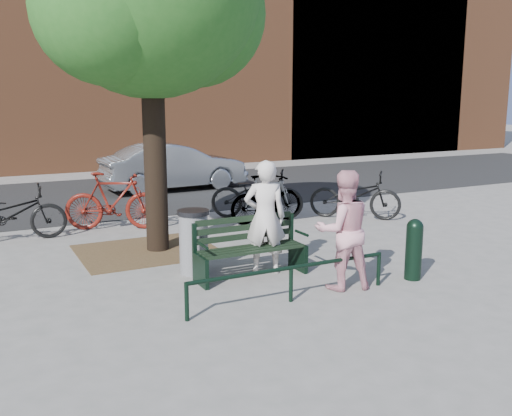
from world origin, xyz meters
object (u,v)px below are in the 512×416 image
park_bench (249,246)px  person_left (265,217)px  bollard (414,247)px  parked_car (174,167)px  litter_bin (194,241)px  person_right (343,230)px  bicycle_c (257,194)px

park_bench → person_left: bearing=9.1°
bollard → parked_car: (-0.44, 9.77, 0.20)m
person_left → parked_car: bearing=-76.2°
litter_bin → park_bench: bearing=-36.2°
person_right → litter_bin: person_right is taller
parked_car → bicycle_c: bearing=-178.1°
parked_car → person_left: bearing=167.9°
litter_bin → parked_car: bearing=73.1°
person_left → park_bench: bearing=32.3°
park_bench → bollard: bearing=-30.8°
bicycle_c → person_left: bearing=-173.3°
bollard → bicycle_c: 5.06m
park_bench → parked_car: (1.71, 8.48, 0.22)m
person_left → parked_car: person_left is taller
person_right → bollard: (1.21, -0.16, -0.36)m
person_right → bollard: bearing=-173.6°
person_left → litter_bin: (-1.02, 0.47, -0.38)m
person_left → bicycle_c: (1.78, 3.72, -0.34)m
person_left → parked_car: (1.41, 8.44, -0.20)m
park_bench → litter_bin: litter_bin is taller
park_bench → bicycle_c: (2.08, 3.77, 0.08)m
parked_car → litter_bin: bearing=160.5°
park_bench → parked_car: size_ratio=0.41×
person_left → bicycle_c: size_ratio=0.85×
litter_bin → bollard: bearing=-32.2°
person_right → litter_bin: 2.37m
person_left → parked_car: size_ratio=0.42×
parked_car → bollard: bearing=-180.0°
park_bench → person_right: 1.53m
bollard → park_bench: bearing=149.2°
bollard → parked_car: parked_car is taller
litter_bin → parked_car: size_ratio=0.24×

